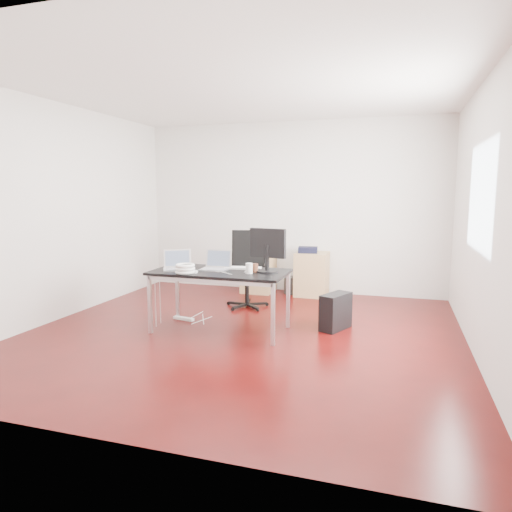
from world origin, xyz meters
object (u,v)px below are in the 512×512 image
(filing_cabinet_right, at_px, (312,274))
(pc_tower, at_px, (336,312))
(filing_cabinet_left, at_px, (258,271))
(office_chair, at_px, (248,265))
(desk, at_px, (220,275))

(filing_cabinet_right, bearing_deg, pc_tower, -70.52)
(filing_cabinet_left, bearing_deg, office_chair, -82.55)
(office_chair, height_order, filing_cabinet_left, office_chair)
(filing_cabinet_left, relative_size, filing_cabinet_right, 1.00)
(desk, distance_m, filing_cabinet_right, 2.33)
(office_chair, relative_size, pc_tower, 2.40)
(office_chair, xyz_separation_m, filing_cabinet_left, (-0.12, 0.95, -0.26))
(desk, bearing_deg, filing_cabinet_left, 95.04)
(desk, bearing_deg, filing_cabinet_right, 72.21)
(office_chair, bearing_deg, pc_tower, -41.94)
(filing_cabinet_right, bearing_deg, desk, -107.79)
(office_chair, distance_m, filing_cabinet_left, 0.99)
(desk, distance_m, office_chair, 1.25)
(filing_cabinet_left, height_order, pc_tower, filing_cabinet_left)
(filing_cabinet_left, bearing_deg, filing_cabinet_right, 0.00)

